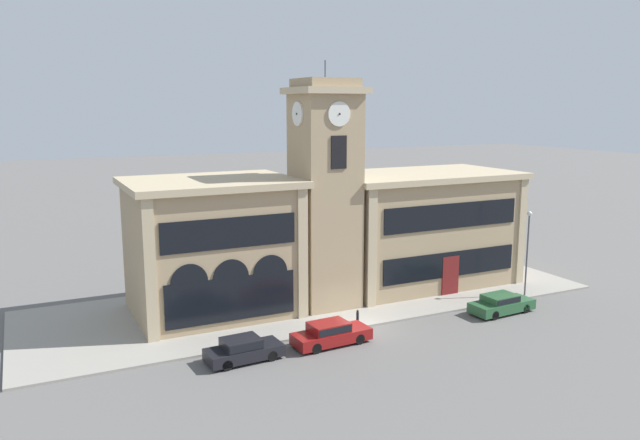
% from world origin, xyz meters
% --- Properties ---
extents(ground_plane, '(300.00, 300.00, 0.00)m').
position_xyz_m(ground_plane, '(0.00, 0.00, 0.00)').
color(ground_plane, '#605E5B').
extents(sidewalk_kerb, '(41.76, 13.43, 0.15)m').
position_xyz_m(sidewalk_kerb, '(0.00, 6.71, 0.07)').
color(sidewalk_kerb, gray).
rests_on(sidewalk_kerb, ground_plane).
extents(clock_tower, '(4.74, 4.74, 17.31)m').
position_xyz_m(clock_tower, '(-0.00, 5.30, 8.10)').
color(clock_tower, tan).
rests_on(clock_tower, ground_plane).
extents(town_hall_left_wing, '(11.39, 8.85, 9.41)m').
position_xyz_m(town_hall_left_wing, '(-7.67, 7.32, 4.73)').
color(town_hall_left_wing, tan).
rests_on(town_hall_left_wing, ground_plane).
extents(town_hall_right_wing, '(15.26, 8.85, 9.07)m').
position_xyz_m(town_hall_right_wing, '(9.60, 7.33, 4.56)').
color(town_hall_right_wing, tan).
rests_on(town_hall_right_wing, ground_plane).
extents(parked_car_near, '(4.46, 2.08, 1.36)m').
position_xyz_m(parked_car_near, '(-8.60, -1.57, 0.71)').
color(parked_car_near, black).
rests_on(parked_car_near, ground_plane).
extents(parked_car_mid, '(4.95, 2.08, 1.43)m').
position_xyz_m(parked_car_mid, '(-3.04, -1.57, 0.75)').
color(parked_car_mid, maroon).
rests_on(parked_car_mid, ground_plane).
extents(parked_car_far, '(4.85, 2.13, 1.36)m').
position_xyz_m(parked_car_far, '(10.33, -1.57, 0.71)').
color(parked_car_far, '#285633').
rests_on(parked_car_far, ground_plane).
extents(street_lamp, '(0.36, 0.36, 6.47)m').
position_xyz_m(street_lamp, '(14.51, 0.49, 4.32)').
color(street_lamp, '#4C4C51').
rests_on(street_lamp, sidewalk_kerb).
extents(bollard, '(0.18, 0.18, 1.06)m').
position_xyz_m(bollard, '(-0.12, 0.28, 0.67)').
color(bollard, black).
rests_on(bollard, sidewalk_kerb).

